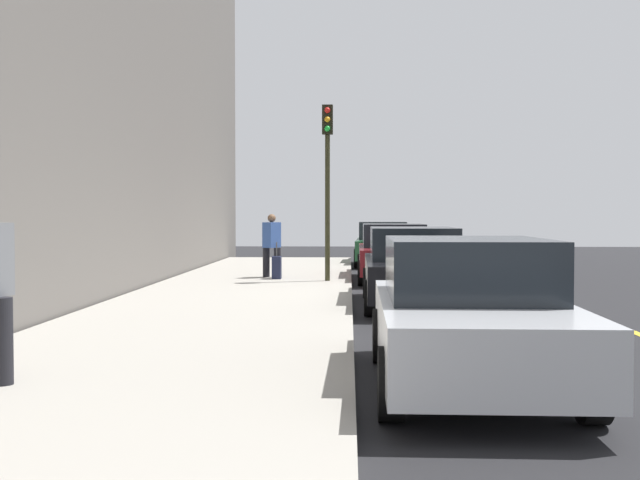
# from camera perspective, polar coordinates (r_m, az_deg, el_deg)

# --- Properties ---
(ground_plane) EXTENTS (56.00, 56.00, 0.00)m
(ground_plane) POSITION_cam_1_polar(r_m,az_deg,el_deg) (15.77, 5.98, -4.57)
(ground_plane) COLOR black
(sidewalk) EXTENTS (28.00, 4.60, 0.15)m
(sidewalk) POSITION_cam_1_polar(r_m,az_deg,el_deg) (15.89, -6.02, -4.25)
(sidewalk) COLOR #A39E93
(sidewalk) RESTS_ON ground
(lane_stripe_centre) EXTENTS (28.00, 0.14, 0.01)m
(lane_stripe_centre) POSITION_cam_1_polar(r_m,az_deg,el_deg) (16.30, 17.31, -4.42)
(lane_stripe_centre) COLOR gold
(lane_stripe_centre) RESTS_ON ground
(parked_car_green) EXTENTS (4.49, 2.03, 1.51)m
(parked_car_green) POSITION_cam_1_polar(r_m,az_deg,el_deg) (27.30, 4.57, -0.27)
(parked_car_green) COLOR black
(parked_car_green) RESTS_ON ground
(parked_car_maroon) EXTENTS (4.73, 1.93, 1.51)m
(parked_car_maroon) POSITION_cam_1_polar(r_m,az_deg,el_deg) (21.03, 5.33, -0.89)
(parked_car_maroon) COLOR black
(parked_car_maroon) RESTS_ON ground
(parked_car_black) EXTENTS (4.75, 1.94, 1.51)m
(parked_car_black) POSITION_cam_1_polar(r_m,az_deg,el_deg) (15.22, 6.75, -1.93)
(parked_car_black) COLOR black
(parked_car_black) RESTS_ON ground
(parked_car_silver) EXTENTS (4.34, 1.94, 1.51)m
(parked_car_silver) POSITION_cam_1_polar(r_m,az_deg,el_deg) (8.19, 10.69, -5.20)
(parked_car_silver) COLOR black
(parked_car_silver) RESTS_ON ground
(pedestrian_blue_coat) EXTENTS (0.52, 0.48, 1.63)m
(pedestrian_blue_coat) POSITION_cam_1_polar(r_m,az_deg,el_deg) (20.25, -3.52, -0.26)
(pedestrian_blue_coat) COLOR black
(pedestrian_blue_coat) RESTS_ON sidewalk
(traffic_light_pole) EXTENTS (0.35, 0.26, 4.26)m
(traffic_light_pole) POSITION_cam_1_polar(r_m,az_deg,el_deg) (19.16, 0.55, 5.67)
(traffic_light_pole) COLOR #2D2D19
(traffic_light_pole) RESTS_ON sidewalk
(rolling_suitcase) EXTENTS (0.34, 0.22, 0.92)m
(rolling_suitcase) POSITION_cam_1_polar(r_m,az_deg,el_deg) (19.79, -3.16, -1.99)
(rolling_suitcase) COLOR #191E38
(rolling_suitcase) RESTS_ON sidewalk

